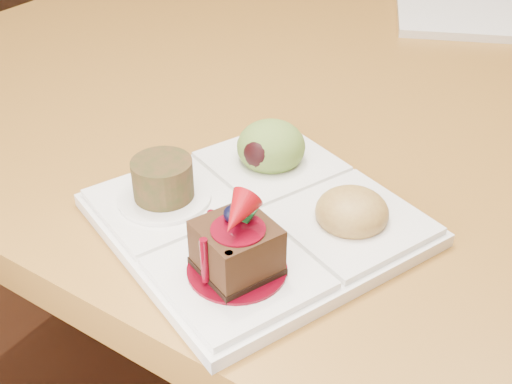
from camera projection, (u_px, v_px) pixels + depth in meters
The scene contains 5 objects.
ground at pixel (373, 293), 1.57m from camera, with size 6.00×6.00×0.00m, color #572D18.
dining_table at pixel (411, 21), 1.18m from camera, with size 1.00×1.80×0.75m.
chair_left at pixel (61, 62), 1.52m from camera, with size 0.43×0.43×0.85m.
sampler_plate at pixel (258, 205), 0.55m from camera, with size 0.31×0.31×0.09m.
second_plate at pixel (478, 10), 1.01m from camera, with size 0.25×0.25×0.01m, color white.
Camera 1 is at (0.40, -1.12, 1.09)m, focal length 45.00 mm.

